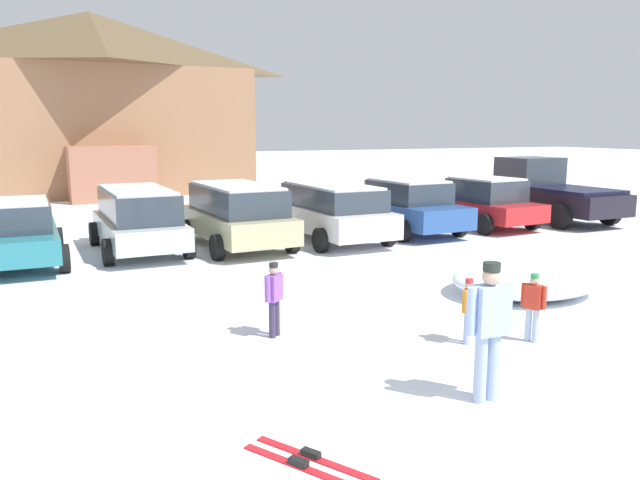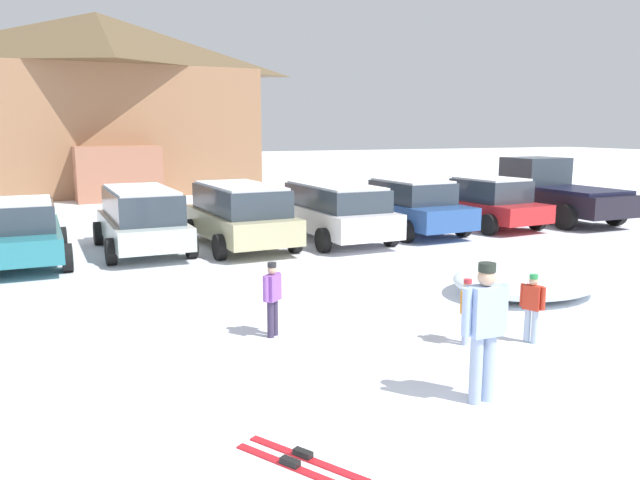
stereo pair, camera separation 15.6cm
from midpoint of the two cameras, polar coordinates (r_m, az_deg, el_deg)
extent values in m
cube|color=#9A6D4B|center=(33.89, -19.96, 9.32)|extent=(14.46, 8.61, 6.04)
pyramid|color=brown|center=(34.16, -20.42, 16.71)|extent=(15.08, 9.23, 2.77)
cube|color=#A86A51|center=(29.06, -18.62, 5.76)|extent=(3.67, 1.94, 2.40)
cube|color=teal|center=(16.24, -26.47, -0.01)|extent=(1.96, 4.28, 0.55)
cube|color=#2D3842|center=(15.95, -26.64, 1.93)|extent=(1.70, 2.24, 0.62)
cube|color=white|center=(15.91, -26.74, 3.14)|extent=(1.58, 2.13, 0.06)
cylinder|color=black|center=(17.58, -23.05, 0.04)|extent=(0.23, 0.64, 0.64)
cylinder|color=black|center=(14.99, -22.61, -1.56)|extent=(0.23, 0.64, 0.64)
cube|color=silver|center=(16.86, -16.53, 0.99)|extent=(1.90, 4.69, 0.56)
cube|color=#2D3842|center=(16.69, -16.59, 3.11)|extent=(1.66, 3.57, 0.72)
cube|color=white|center=(16.65, -16.66, 4.44)|extent=(1.55, 3.39, 0.06)
cylinder|color=black|center=(18.20, -20.19, 0.54)|extent=(0.24, 0.65, 0.64)
cylinder|color=black|center=(18.47, -14.31, 0.99)|extent=(0.24, 0.65, 0.64)
cylinder|color=black|center=(15.38, -19.10, -1.06)|extent=(0.24, 0.65, 0.64)
cylinder|color=black|center=(15.70, -12.19, -0.51)|extent=(0.24, 0.65, 0.64)
cube|color=tan|center=(16.92, -7.93, 1.49)|extent=(2.11, 4.64, 0.64)
cube|color=#2D3842|center=(16.75, -7.88, 3.69)|extent=(1.82, 3.54, 0.68)
cube|color=white|center=(16.71, -7.91, 4.96)|extent=(1.70, 3.36, 0.06)
cylinder|color=black|center=(18.02, -12.39, 0.84)|extent=(0.26, 0.65, 0.64)
cylinder|color=black|center=(18.62, -6.45, 1.31)|extent=(0.26, 0.65, 0.64)
cylinder|color=black|center=(15.35, -9.66, -0.66)|extent=(0.26, 0.65, 0.64)
cylinder|color=black|center=(16.05, -2.86, -0.06)|extent=(0.26, 0.65, 0.64)
cube|color=white|center=(17.78, 0.72, 2.02)|extent=(2.01, 4.74, 0.66)
cube|color=#2D3842|center=(17.61, 0.86, 3.99)|extent=(1.75, 3.61, 0.59)
cube|color=white|center=(17.58, 0.87, 5.03)|extent=(1.64, 3.43, 0.06)
cylinder|color=black|center=(18.73, -4.03, 1.40)|extent=(0.24, 0.65, 0.64)
cylinder|color=black|center=(19.56, 1.49, 1.80)|extent=(0.24, 0.65, 0.64)
cylinder|color=black|center=(16.10, -0.21, -0.01)|extent=(0.24, 0.65, 0.64)
cylinder|color=black|center=(17.05, 5.94, 0.51)|extent=(0.24, 0.65, 0.64)
cube|color=#295094|center=(19.38, 7.40, 2.59)|extent=(2.12, 4.71, 0.64)
cube|color=#2D3842|center=(19.12, 7.83, 4.39)|extent=(1.78, 2.49, 0.63)
cube|color=white|center=(19.09, 7.86, 5.42)|extent=(1.66, 2.36, 0.06)
cylinder|color=black|center=(20.09, 2.69, 2.01)|extent=(0.25, 0.65, 0.64)
cylinder|color=black|center=(21.16, 7.44, 2.35)|extent=(0.25, 0.65, 0.64)
cylinder|color=black|center=(17.69, 7.30, 0.83)|extent=(0.25, 0.65, 0.64)
cylinder|color=black|center=(18.89, 12.35, 1.27)|extent=(0.25, 0.65, 0.64)
cube|color=red|center=(20.94, 14.28, 2.81)|extent=(2.23, 4.20, 0.56)
cube|color=#2D3842|center=(20.73, 14.74, 4.44)|extent=(1.83, 2.25, 0.68)
cube|color=white|center=(20.70, 14.78, 5.46)|extent=(1.71, 2.13, 0.06)
cylinder|color=black|center=(21.25, 9.94, 2.32)|extent=(0.28, 0.66, 0.64)
cylinder|color=black|center=(22.57, 13.93, 2.62)|extent=(0.28, 0.66, 0.64)
cylinder|color=black|center=(19.39, 14.61, 1.40)|extent=(0.28, 0.66, 0.64)
cylinder|color=black|center=(20.82, 18.64, 1.78)|extent=(0.28, 0.66, 0.64)
cube|color=black|center=(23.01, 20.10, 3.52)|extent=(2.11, 5.28, 0.70)
cube|color=#2D3842|center=(23.69, 18.43, 5.92)|extent=(1.89, 1.71, 1.05)
cube|color=black|center=(22.34, 21.82, 4.29)|extent=(2.07, 2.92, 0.12)
cylinder|color=black|center=(23.45, 15.42, 3.03)|extent=(0.27, 0.80, 0.80)
cylinder|color=black|center=(24.93, 19.30, 3.23)|extent=(0.27, 0.80, 0.80)
cylinder|color=black|center=(21.18, 20.92, 1.99)|extent=(0.27, 0.80, 0.80)
cylinder|color=black|center=(22.80, 24.79, 2.26)|extent=(0.27, 0.80, 0.80)
cylinder|color=#97ABCB|center=(7.61, 13.88, -11.37)|extent=(0.15, 0.15, 0.82)
cylinder|color=#97ABCB|center=(7.71, 14.97, -11.11)|extent=(0.15, 0.15, 0.82)
cube|color=#99B3E2|center=(7.44, 14.67, -6.21)|extent=(0.40, 0.24, 0.58)
cylinder|color=#99B3E2|center=(7.28, 13.08, -6.36)|extent=(0.11, 0.11, 0.55)
cylinder|color=#99B3E2|center=(7.59, 16.20, -5.83)|extent=(0.11, 0.11, 0.55)
sphere|color=tan|center=(7.34, 14.81, -3.24)|extent=(0.21, 0.21, 0.21)
cylinder|color=#242B25|center=(7.31, 14.85, -2.38)|extent=(0.20, 0.20, 0.10)
cylinder|color=#9AA8D5|center=(9.55, 12.80, -7.90)|extent=(0.09, 0.09, 0.49)
cylinder|color=#9AA8D5|center=(9.65, 12.95, -7.71)|extent=(0.09, 0.09, 0.49)
cube|color=orange|center=(9.49, 12.97, -5.42)|extent=(0.27, 0.26, 0.34)
cylinder|color=orange|center=(9.34, 12.77, -5.60)|extent=(0.07, 0.07, 0.33)
cylinder|color=orange|center=(9.63, 13.18, -5.14)|extent=(0.07, 0.07, 0.33)
sphere|color=tan|center=(9.43, 13.03, -4.05)|extent=(0.12, 0.12, 0.12)
cylinder|color=#BA2F38|center=(9.41, 13.04, -3.65)|extent=(0.12, 0.12, 0.06)
cylinder|color=#A4BBD5|center=(9.91, 18.68, -7.44)|extent=(0.09, 0.09, 0.51)
cylinder|color=#A4BBD5|center=(9.96, 18.07, -7.33)|extent=(0.09, 0.09, 0.51)
cube|color=red|center=(9.82, 18.52, -4.93)|extent=(0.24, 0.29, 0.36)
cylinder|color=red|center=(9.75, 19.39, -5.02)|extent=(0.07, 0.07, 0.35)
cylinder|color=red|center=(9.87, 17.66, -4.74)|extent=(0.07, 0.07, 0.35)
sphere|color=tan|center=(9.76, 18.60, -3.52)|extent=(0.13, 0.13, 0.13)
cylinder|color=green|center=(9.74, 18.62, -3.12)|extent=(0.13, 0.13, 0.06)
cylinder|color=#3A304B|center=(9.63, -4.85, -7.27)|extent=(0.10, 0.10, 0.57)
cylinder|color=#3A304B|center=(9.73, -4.47, -7.07)|extent=(0.10, 0.10, 0.57)
cube|color=#8F52B3|center=(9.55, -4.70, -4.37)|extent=(0.32, 0.31, 0.40)
cylinder|color=#8F52B3|center=(9.39, -5.26, -4.55)|extent=(0.08, 0.08, 0.38)
cylinder|color=#8F52B3|center=(9.69, -4.17, -4.07)|extent=(0.08, 0.08, 0.38)
sphere|color=tan|center=(9.48, -4.73, -2.75)|extent=(0.15, 0.15, 0.15)
cylinder|color=#28272B|center=(9.46, -4.73, -2.29)|extent=(0.14, 0.14, 0.07)
cube|color=red|center=(6.40, -1.20, -19.36)|extent=(0.80, 1.25, 0.02)
cube|color=black|center=(6.41, -1.58, -18.92)|extent=(0.17, 0.21, 0.06)
cube|color=red|center=(6.26, -2.35, -20.09)|extent=(0.80, 1.25, 0.02)
cube|color=black|center=(6.27, -2.74, -19.63)|extent=(0.17, 0.21, 0.06)
ellipsoid|color=white|center=(12.71, 17.96, -3.41)|extent=(2.99, 2.40, 0.58)
camera|label=1|loc=(0.08, -90.40, -0.07)|focal=35.00mm
camera|label=2|loc=(0.08, 89.60, 0.07)|focal=35.00mm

